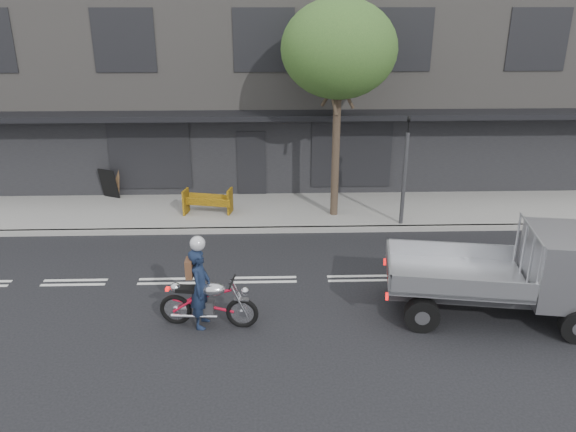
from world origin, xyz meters
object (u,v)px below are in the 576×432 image
at_px(street_tree, 339,50).
at_px(sandwich_board, 109,184).
at_px(rider, 200,288).
at_px(flatbed_ute, 548,268).
at_px(motorcycle, 208,302).
at_px(traffic_light_pole, 404,177).
at_px(construction_barrier, 207,203).

bearing_deg(street_tree, sandwich_board, 166.76).
xyz_separation_m(rider, flatbed_ute, (7.50, 0.04, 0.34)).
bearing_deg(street_tree, motorcycle, -118.54).
height_order(rider, sandwich_board, rider).
bearing_deg(traffic_light_pole, street_tree, 156.97).
relative_size(motorcycle, sandwich_board, 2.07).
height_order(motorcycle, rider, rider).
height_order(street_tree, construction_barrier, street_tree).
relative_size(traffic_light_pole, construction_barrier, 2.30).
xyz_separation_m(construction_barrier, sandwich_board, (-3.58, 1.83, 0.10)).
xyz_separation_m(street_tree, flatbed_ute, (3.95, -6.21, -4.04)).
distance_m(motorcycle, rider, 0.36).
distance_m(motorcycle, flatbed_ute, 7.38).
relative_size(street_tree, traffic_light_pole, 1.93).
distance_m(flatbed_ute, construction_barrier, 10.15).
relative_size(traffic_light_pole, rider, 1.94).
xyz_separation_m(street_tree, motorcycle, (-3.40, -6.25, -4.70)).
xyz_separation_m(street_tree, construction_barrier, (-4.06, -0.03, -4.70)).
distance_m(street_tree, motorcycle, 8.53).
bearing_deg(sandwich_board, traffic_light_pole, 9.52).
bearing_deg(construction_barrier, flatbed_ute, -37.66).
height_order(traffic_light_pole, motorcycle, traffic_light_pole).
relative_size(traffic_light_pole, motorcycle, 1.61).
relative_size(rider, flatbed_ute, 0.37).
relative_size(construction_barrier, sandwich_board, 1.45).
bearing_deg(traffic_light_pole, sandwich_board, 164.64).
height_order(traffic_light_pole, flatbed_ute, traffic_light_pole).
height_order(street_tree, motorcycle, street_tree).
bearing_deg(rider, flatbed_ute, -82.15).
bearing_deg(flatbed_ute, rider, -170.35).
height_order(rider, flatbed_ute, flatbed_ute).
bearing_deg(flatbed_ute, sandwich_board, 154.74).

